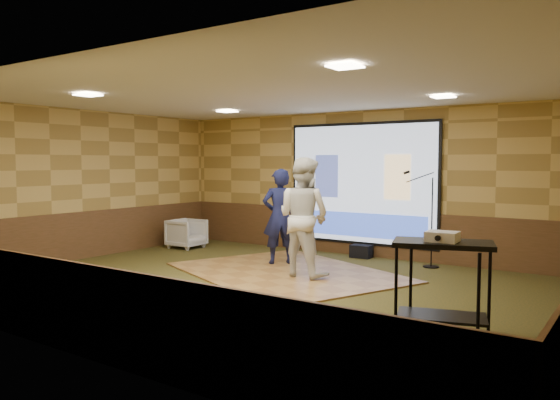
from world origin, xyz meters
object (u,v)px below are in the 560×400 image
Objects in this scene: projector_screen at (361,185)px; player_right at (304,217)px; mic_stand at (428,241)px; banquet_chair at (187,234)px; player_left at (280,216)px; projector at (442,237)px; av_table at (443,269)px; duffel_bag at (361,251)px; dance_floor at (286,272)px.

projector_screen is 1.66× the size of player_right.
banquet_chair is (-5.29, -0.90, -0.16)m from mic_stand.
player_left reaches higher than projector.
mic_stand reaches higher than banquet_chair.
mic_stand is at bearing 111.09° from av_table.
player_left is at bearing 142.22° from projector.
av_table is at bearing -79.31° from mic_stand.
projector_screen is 5.45m from projector.
projector is at bearing -90.93° from av_table.
projector is at bearing -116.75° from banquet_chair.
player_left is 2.00m from duffel_bag.
duffel_bag is (-3.02, 4.23, -0.66)m from av_table.
player_right is 2.44m from duffel_bag.
mic_stand reaches higher than projector.
player_left is 0.90× the size of player_right.
av_table is 2.63× the size of duffel_bag.
mic_stand is at bearing -82.32° from banquet_chair.
projector_screen reaches higher than duffel_bag.
av_table is at bearing -54.48° from duffel_bag.
player_left is at bearing -101.41° from banquet_chair.
dance_floor is 1.21m from player_left.
mic_stand is at bearing -13.85° from projector_screen.
duffel_bag is at bearing 161.74° from mic_stand.
dance_floor is at bearing -96.88° from projector_screen.
projector_screen is 2.50m from player_right.
projector is at bearing 100.89° from player_left.
projector_screen is 4.09m from banquet_chair.
banquet_chair is 3.98m from duffel_bag.
mic_stand is at bearing -119.96° from player_right.
player_left is 5.50× the size of projector.
dance_floor is (-0.28, -2.35, -1.46)m from projector_screen.
av_table is at bearing -54.67° from projector_screen.
mic_stand is (-1.55, 4.06, -0.66)m from projector.
player_right reaches higher than duffel_bag.
projector_screen reaches higher than mic_stand.
projector is (3.41, -2.10, 1.14)m from dance_floor.
projector is 0.78× the size of duffel_bag.
player_left is 1.64× the size of av_table.
projector is 0.18× the size of mic_stand.
player_right is 3.58m from av_table.
banquet_chair is (-6.84, 3.16, -0.82)m from projector.
av_table is at bearing 101.21° from player_left.
av_table is (3.41, -2.07, 0.78)m from dance_floor.
projector is 5.32m from duffel_bag.
projector_screen is 1.85× the size of player_left.
player_right is at bearing -14.49° from dance_floor.
banquet_chair is at bearing -160.86° from projector_screen.
duffel_bag is (0.39, 2.16, 0.12)m from dance_floor.
player_left is 2.48× the size of banquet_chair.
dance_floor is 5.33× the size of banquet_chair.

